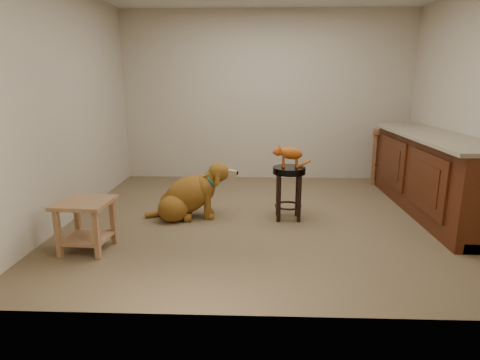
{
  "coord_description": "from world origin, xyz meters",
  "views": [
    {
      "loc": [
        -0.18,
        -4.4,
        1.54
      ],
      "look_at": [
        -0.34,
        -0.01,
        0.45
      ],
      "focal_mm": 30.0,
      "sensor_mm": 36.0,
      "label": 1
    }
  ],
  "objects_px": {
    "side_table": "(86,218)",
    "tabby_kitten": "(289,154)",
    "wood_stool": "(386,156)",
    "golden_retriever": "(189,196)",
    "padded_stool": "(289,182)"
  },
  "relations": [
    {
      "from": "side_table",
      "to": "tabby_kitten",
      "type": "distance_m",
      "value": 2.2
    },
    {
      "from": "side_table",
      "to": "golden_retriever",
      "type": "distance_m",
      "value": 1.25
    },
    {
      "from": "padded_stool",
      "to": "wood_stool",
      "type": "bearing_deg",
      "value": 46.47
    },
    {
      "from": "golden_retriever",
      "to": "wood_stool",
      "type": "bearing_deg",
      "value": 24.76
    },
    {
      "from": "golden_retriever",
      "to": "side_table",
      "type": "bearing_deg",
      "value": -136.5
    },
    {
      "from": "wood_stool",
      "to": "side_table",
      "type": "distance_m",
      "value": 4.45
    },
    {
      "from": "tabby_kitten",
      "to": "golden_retriever",
      "type": "bearing_deg",
      "value": -179.36
    },
    {
      "from": "wood_stool",
      "to": "tabby_kitten",
      "type": "distance_m",
      "value": 2.38
    },
    {
      "from": "wood_stool",
      "to": "golden_retriever",
      "type": "height_order",
      "value": "wood_stool"
    },
    {
      "from": "side_table",
      "to": "tabby_kitten",
      "type": "relative_size",
      "value": 1.11
    },
    {
      "from": "padded_stool",
      "to": "golden_retriever",
      "type": "xyz_separation_m",
      "value": [
        -1.14,
        -0.0,
        -0.17
      ]
    },
    {
      "from": "golden_retriever",
      "to": "tabby_kitten",
      "type": "xyz_separation_m",
      "value": [
        1.13,
        0.0,
        0.5
      ]
    },
    {
      "from": "wood_stool",
      "to": "tabby_kitten",
      "type": "height_order",
      "value": "tabby_kitten"
    },
    {
      "from": "side_table",
      "to": "tabby_kitten",
      "type": "height_order",
      "value": "tabby_kitten"
    },
    {
      "from": "golden_retriever",
      "to": "tabby_kitten",
      "type": "relative_size",
      "value": 2.45
    }
  ]
}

